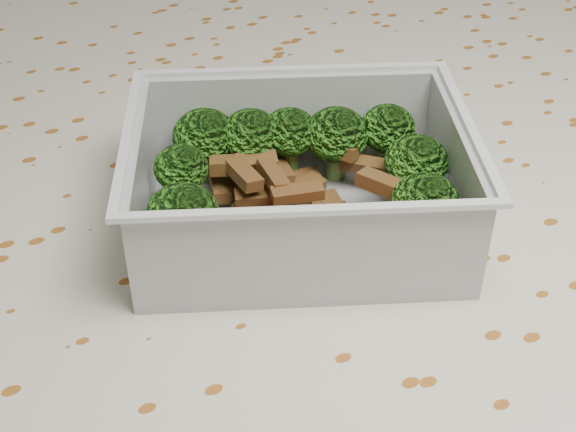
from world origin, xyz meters
name	(u,v)px	position (x,y,z in m)	size (l,w,h in m)	color
dining_table	(274,354)	(0.00, 0.00, 0.67)	(1.40, 0.90, 0.75)	brown
tablecloth	(273,298)	(0.00, 0.00, 0.72)	(1.46, 0.96, 0.19)	beige
lunch_container	(299,195)	(0.02, 0.01, 0.78)	(0.25, 0.22, 0.07)	silver
broccoli_florets	(298,159)	(0.03, 0.03, 0.79)	(0.19, 0.16, 0.05)	#608C3F
meat_pile	(289,187)	(0.03, 0.03, 0.78)	(0.12, 0.11, 0.03)	brown
sausage	(313,237)	(0.01, -0.03, 0.78)	(0.16, 0.08, 0.03)	#CC4830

